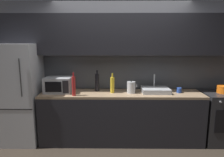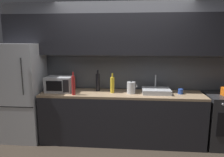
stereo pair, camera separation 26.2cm
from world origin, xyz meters
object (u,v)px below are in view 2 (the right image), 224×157
(refrigerator, at_px, (23,92))
(wine_bottle_yellow, at_px, (112,85))
(wine_bottle_dark, at_px, (98,82))
(mug_blue, at_px, (181,91))
(wine_bottle_red, at_px, (73,85))
(microwave, at_px, (60,84))
(kettle, at_px, (131,88))
(oven_range, at_px, (223,120))

(refrigerator, distance_m, wine_bottle_yellow, 1.64)
(wine_bottle_dark, xyz_separation_m, mug_blue, (1.44, -0.11, -0.12))
(refrigerator, distance_m, wine_bottle_red, 1.03)
(wine_bottle_red, relative_size, mug_blue, 4.40)
(microwave, bearing_deg, wine_bottle_red, -35.61)
(kettle, height_order, wine_bottle_red, wine_bottle_red)
(kettle, bearing_deg, mug_blue, 1.66)
(kettle, bearing_deg, oven_range, 0.48)
(refrigerator, relative_size, microwave, 3.80)
(wine_bottle_yellow, bearing_deg, wine_bottle_dark, 155.55)
(refrigerator, xyz_separation_m, mug_blue, (2.80, 0.01, 0.07))
(wine_bottle_yellow, xyz_separation_m, wine_bottle_red, (-0.64, -0.21, 0.02))
(microwave, height_order, kettle, microwave)
(oven_range, relative_size, wine_bottle_yellow, 2.62)
(wine_bottle_dark, bearing_deg, wine_bottle_red, -137.74)
(microwave, xyz_separation_m, wine_bottle_red, (0.31, -0.22, 0.03))
(kettle, height_order, mug_blue, kettle)
(oven_range, xyz_separation_m, kettle, (-1.58, -0.01, 0.55))
(microwave, relative_size, wine_bottle_red, 1.19)
(refrigerator, bearing_deg, wine_bottle_dark, 5.21)
(wine_bottle_red, bearing_deg, wine_bottle_dark, 42.26)
(microwave, bearing_deg, mug_blue, -0.23)
(refrigerator, height_order, microwave, refrigerator)
(refrigerator, height_order, kettle, refrigerator)
(wine_bottle_yellow, height_order, wine_bottle_dark, wine_bottle_dark)
(wine_bottle_yellow, relative_size, wine_bottle_dark, 0.90)
(wine_bottle_dark, bearing_deg, refrigerator, -174.79)
(kettle, height_order, wine_bottle_dark, wine_bottle_dark)
(mug_blue, bearing_deg, refrigerator, -179.80)
(wine_bottle_yellow, relative_size, mug_blue, 3.91)
(refrigerator, bearing_deg, microwave, 1.55)
(microwave, xyz_separation_m, wine_bottle_yellow, (0.95, -0.02, 0.01))
(refrigerator, xyz_separation_m, oven_range, (3.54, -0.00, -0.42))
(refrigerator, distance_m, microwave, 0.70)
(oven_range, height_order, wine_bottle_yellow, wine_bottle_yellow)
(kettle, xyz_separation_m, mug_blue, (0.84, 0.02, -0.06))
(kettle, distance_m, mug_blue, 0.84)
(oven_range, distance_m, kettle, 1.68)
(wine_bottle_yellow, height_order, wine_bottle_red, wine_bottle_red)
(microwave, bearing_deg, wine_bottle_yellow, -1.15)
(wine_bottle_red, bearing_deg, refrigerator, 168.29)
(microwave, height_order, wine_bottle_red, wine_bottle_red)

